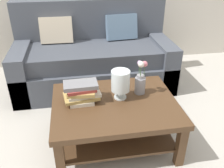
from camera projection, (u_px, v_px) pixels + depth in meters
name	position (u px, v px, depth m)	size (l,w,h in m)	color
ground_plane	(115.00, 120.00, 2.65)	(10.00, 10.00, 0.00)	#B7B2A8
couch	(94.00, 58.00, 3.19)	(1.96, 0.90, 1.06)	#474C56
coffee_table	(115.00, 113.00, 2.20)	(1.09, 0.85, 0.44)	#4C331E
book_stack_main	(82.00, 92.00, 2.11)	(0.33, 0.23, 0.18)	beige
glass_hurricane_vase	(121.00, 82.00, 2.13)	(0.17, 0.17, 0.27)	silver
flower_pitcher	(140.00, 81.00, 2.22)	(0.10, 0.10, 0.33)	gray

